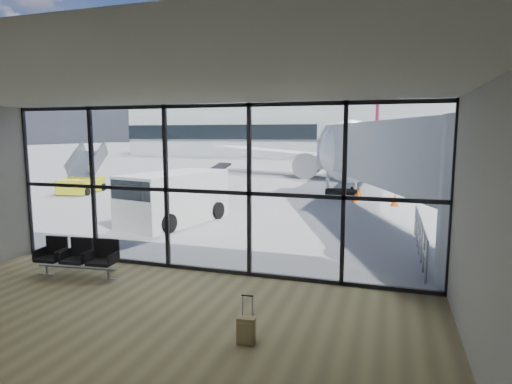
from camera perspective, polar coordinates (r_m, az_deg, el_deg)
The scene contains 21 objects.
ground at distance 50.69m, azimuth 12.28°, elevation 3.39°, with size 220.00×220.00×0.00m, color slate.
lounge_shell at distance 7.31m, azimuth -22.22°, elevation -1.26°, with size 12.02×8.01×4.51m.
glass_curtain_wall at distance 11.43m, azimuth -6.61°, elevation 0.30°, with size 12.10×0.12×4.50m.
jet_bridge at distance 17.44m, azimuth 18.41°, elevation 4.21°, with size 8.00×16.50×4.33m.
apron_railing at distance 14.19m, azimuth 21.06°, elevation -4.98°, with size 0.06×5.46×1.11m.
far_terminal at distance 72.50m, azimuth 13.56°, elevation 7.95°, with size 80.00×12.20×11.00m.
tree_0 at distance 96.15m, azimuth -13.66°, elevation 8.10°, with size 4.95×4.95×7.12m.
tree_1 at distance 93.21m, azimuth -10.48°, elevation 8.59°, with size 5.61×5.61×8.07m.
tree_2 at distance 90.56m, azimuth -7.09°, elevation 9.08°, with size 6.27×6.27×9.03m.
tree_3 at distance 88.22m, azimuth -3.49°, elevation 8.35°, with size 4.95×4.95×7.12m.
tree_4 at distance 86.25m, azimuth 0.27°, elevation 8.79°, with size 5.61×5.61×8.07m.
tree_5 at distance 84.68m, azimuth 4.20°, elevation 9.21°, with size 6.27×6.27×9.03m.
seating_row at distance 12.32m, azimuth -22.54°, elevation -7.79°, with size 2.22×0.82×0.99m.
suitcase at distance 7.98m, azimuth -1.31°, elevation -17.94°, with size 0.34×0.27×0.88m.
airliner at distance 38.82m, azimuth 14.77°, elevation 6.02°, with size 29.83×34.50×8.89m.
service_van at distance 18.16m, azimuth -11.10°, elevation -0.71°, with size 3.20×5.23×2.12m.
belt_loader at distance 29.39m, azimuth -6.86°, elevation 1.54°, with size 2.45×3.82×1.67m.
mobile_stairs at distance 29.32m, azimuth -22.13°, elevation 1.12°, with size 2.50×3.93×2.57m.
traffic_cone_a at distance 24.16m, azimuth 13.07°, elevation -0.71°, with size 0.36×0.36×0.51m.
traffic_cone_b at distance 25.55m, azimuth 13.54°, elevation -0.09°, with size 0.48×0.48×0.68m.
traffic_cone_c at distance 23.37m, azimuth 18.01°, elevation -1.02°, with size 0.45×0.45×0.64m.
Camera 1 is at (4.65, -10.34, 3.73)m, focal length 30.00 mm.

